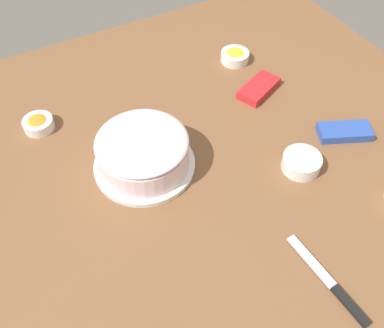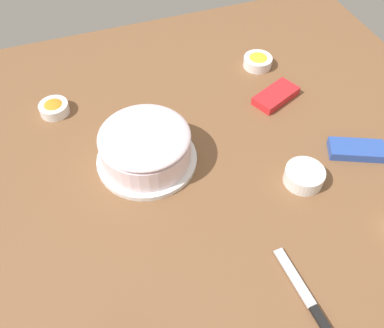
{
  "view_description": "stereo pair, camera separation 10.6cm",
  "coord_description": "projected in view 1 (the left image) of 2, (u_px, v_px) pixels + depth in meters",
  "views": [
    {
      "loc": [
        -0.38,
        -0.56,
        0.85
      ],
      "look_at": [
        -0.05,
        0.04,
        0.04
      ],
      "focal_mm": 39.42,
      "sensor_mm": 36.0,
      "label": 1
    },
    {
      "loc": [
        -0.28,
        -0.6,
        0.85
      ],
      "look_at": [
        -0.05,
        0.04,
        0.04
      ],
      "focal_mm": 39.42,
      "sensor_mm": 36.0,
      "label": 2
    }
  ],
  "objects": [
    {
      "name": "sprinkle_bowl_yellow",
      "position": [
        235.0,
        56.0,
        1.38
      ],
      "size": [
        0.09,
        0.09,
        0.04
      ],
      "color": "white",
      "rests_on": "ground_plane"
    },
    {
      "name": "ground_plane",
      "position": [
        218.0,
        176.0,
        1.08
      ],
      "size": [
        1.54,
        1.54,
        0.0
      ],
      "primitive_type": "plane",
      "color": "brown"
    },
    {
      "name": "spreading_knife",
      "position": [
        334.0,
        287.0,
        0.88
      ],
      "size": [
        0.03,
        0.24,
        0.01
      ],
      "color": "silver",
      "rests_on": "ground_plane"
    },
    {
      "name": "sprinkle_bowl_orange",
      "position": [
        38.0,
        123.0,
        1.18
      ],
      "size": [
        0.08,
        0.08,
        0.04
      ],
      "color": "white",
      "rests_on": "ground_plane"
    },
    {
      "name": "sprinkle_bowl_green",
      "position": [
        301.0,
        162.0,
        1.08
      ],
      "size": [
        0.1,
        0.1,
        0.04
      ],
      "color": "white",
      "rests_on": "ground_plane"
    },
    {
      "name": "candy_box_upper",
      "position": [
        345.0,
        132.0,
        1.16
      ],
      "size": [
        0.16,
        0.12,
        0.02
      ],
      "primitive_type": "cube",
      "rotation": [
        0.0,
        0.0,
        -0.42
      ],
      "color": "#2D51B2",
      "rests_on": "ground_plane"
    },
    {
      "name": "frosted_cake",
      "position": [
        143.0,
        153.0,
        1.06
      ],
      "size": [
        0.26,
        0.26,
        0.11
      ],
      "color": "white",
      "rests_on": "ground_plane"
    },
    {
      "name": "candy_box_lower",
      "position": [
        259.0,
        88.0,
        1.28
      ],
      "size": [
        0.16,
        0.12,
        0.02
      ],
      "primitive_type": "cube",
      "rotation": [
        0.0,
        0.0,
        0.41
      ],
      "color": "red",
      "rests_on": "ground_plane"
    }
  ]
}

